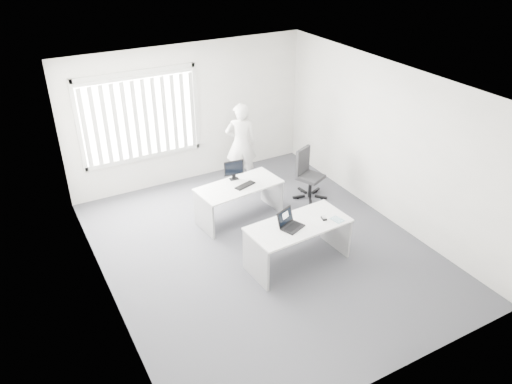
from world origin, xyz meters
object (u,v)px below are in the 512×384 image
desk_near (298,235)px  office_chair (308,182)px  person (241,144)px  monitor (234,170)px  desk_far (239,194)px  laptop (293,221)px

desk_near → office_chair: bearing=48.0°
person → monitor: (-0.67, -1.02, 0.02)m
monitor → person: bearing=62.6°
desk_far → office_chair: office_chair is taller
office_chair → person: (-0.85, 1.20, 0.54)m
monitor → laptop: bearing=-83.0°
desk_near → office_chair: (1.35, 1.70, -0.22)m
desk_far → desk_near: bearing=-89.5°
office_chair → laptop: office_chair is taller
laptop → desk_far: bearing=70.2°
office_chair → monitor: 1.64m
office_chair → laptop: (-1.50, -1.75, 0.55)m
desk_far → monitor: monitor is taller
monitor → office_chair: bearing=-0.5°
monitor → desk_far: bearing=-89.4°
office_chair → desk_far: bearing=159.0°
office_chair → laptop: 2.37m
office_chair → laptop: size_ratio=2.93×
office_chair → monitor: monitor is taller
person → monitor: size_ratio=4.69×
person → laptop: person is taller
office_chair → person: 1.57m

